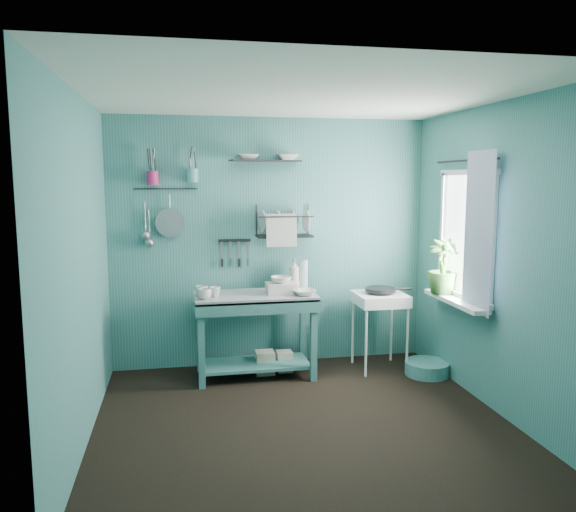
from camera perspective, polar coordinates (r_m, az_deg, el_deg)
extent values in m
plane|color=black|center=(4.60, 1.46, -16.47)|extent=(3.20, 3.20, 0.00)
plane|color=silver|center=(4.24, 1.58, 16.08)|extent=(3.20, 3.20, 0.00)
plane|color=#36706D|center=(5.70, -1.73, 1.36)|extent=(3.20, 0.00, 3.20)
plane|color=#36706D|center=(2.82, 8.13, -5.39)|extent=(3.20, 0.00, 3.20)
plane|color=#36706D|center=(4.20, -20.32, -1.45)|extent=(0.00, 3.00, 3.00)
plane|color=#36706D|center=(4.84, 20.34, -0.28)|extent=(0.00, 3.00, 3.00)
cube|color=#346D6A|center=(5.45, -3.35, -8.03)|extent=(1.23, 0.79, 0.81)
imported|color=beige|center=(5.15, -8.47, -3.86)|extent=(0.12, 0.12, 0.10)
imported|color=beige|center=(5.25, -7.42, -3.63)|extent=(0.14, 0.14, 0.09)
imported|color=beige|center=(5.30, -8.76, -3.52)|extent=(0.17, 0.17, 0.10)
cube|color=beige|center=(5.36, -0.71, -3.28)|extent=(0.28, 0.22, 0.10)
imported|color=beige|center=(5.35, -0.71, -2.44)|extent=(0.20, 0.19, 0.06)
imported|color=beige|center=(5.59, 0.61, -1.79)|extent=(0.12, 0.12, 0.30)
cylinder|color=silver|center=(5.63, 1.56, -1.82)|extent=(0.09, 0.09, 0.28)
imported|color=beige|center=(5.28, 1.69, -3.72)|extent=(0.22, 0.22, 0.05)
cube|color=white|center=(5.73, 9.26, -7.53)|extent=(0.51, 0.51, 0.77)
cylinder|color=black|center=(5.64, 9.35, -3.39)|extent=(0.30, 0.30, 0.03)
cube|color=black|center=(5.62, -5.45, 1.58)|extent=(0.32, 0.03, 0.03)
cube|color=black|center=(5.57, -0.38, 3.58)|extent=(0.57, 0.30, 0.32)
cube|color=black|center=(5.56, -2.29, 9.65)|extent=(0.72, 0.29, 0.01)
imported|color=beige|center=(5.53, -4.11, 9.01)|extent=(0.22, 0.22, 0.05)
imported|color=beige|center=(5.60, -0.05, 9.76)|extent=(0.24, 0.24, 0.06)
cylinder|color=#B0205C|center=(5.52, -13.60, 7.71)|extent=(0.11, 0.11, 0.13)
cylinder|color=teal|center=(5.52, -9.69, 8.06)|extent=(0.11, 0.11, 0.13)
cylinder|color=gray|center=(5.56, -11.90, 3.34)|extent=(0.28, 0.03, 0.28)
cylinder|color=gray|center=(5.57, -14.32, 3.84)|extent=(0.01, 0.01, 0.30)
cylinder|color=gray|center=(5.58, -13.95, 3.07)|extent=(0.01, 0.01, 0.30)
cylinder|color=black|center=(5.57, -12.33, 6.68)|extent=(0.60, 0.01, 0.01)
plane|color=white|center=(5.20, 17.72, 2.03)|extent=(0.00, 1.10, 1.10)
cube|color=white|center=(5.25, 16.64, -4.39)|extent=(0.16, 0.95, 0.04)
plane|color=silver|center=(4.91, 18.75, 2.25)|extent=(0.00, 1.35, 1.35)
cylinder|color=black|center=(5.16, 17.58, 9.22)|extent=(0.02, 1.05, 0.02)
imported|color=#366729|center=(5.40, 15.48, -1.05)|extent=(0.38, 0.38, 0.51)
cube|color=tan|center=(5.60, -2.36, -10.75)|extent=(0.18, 0.18, 0.22)
cube|color=tan|center=(5.66, -0.37, -10.64)|extent=(0.15, 0.15, 0.20)
cylinder|color=teal|center=(5.73, 13.94, -11.00)|extent=(0.43, 0.43, 0.13)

